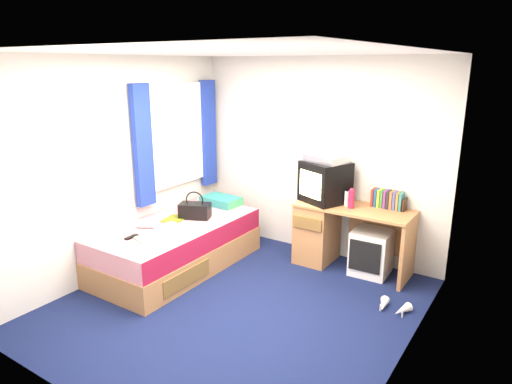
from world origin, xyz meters
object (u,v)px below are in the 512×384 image
Objects in this scene: handbag at (195,210)px; pink_water_bottle at (351,199)px; vcr at (326,158)px; aerosol_can at (347,199)px; desk at (331,231)px; picture_frame at (405,205)px; white_heels at (393,308)px; crt_tv at (325,182)px; colour_swatch_fan at (139,239)px; storage_cube at (371,252)px; magazine at (175,219)px; remote_control at (131,237)px; water_bottle at (146,225)px; bed at (177,246)px; pillow at (221,201)px; towel at (170,231)px.

pink_water_bottle is at bearing 0.95° from handbag.
vcr reaches higher than aerosol_can.
desk is 9.29× the size of picture_frame.
picture_frame is 0.43× the size of white_heels.
vcr is at bearing -166.00° from picture_frame.
crt_tv is 2.18m from colour_swatch_fan.
storage_cube is 0.87m from white_heels.
remote_control is at bearing -88.08° from magazine.
aerosol_can is 2.27m from water_bottle.
crt_tv is at bearing 34.77° from magazine.
magazine is (-2.05, -0.99, 0.29)m from storage_cube.
pink_water_bottle is 2.42m from remote_control.
water_bottle is (-0.07, -0.39, 0.03)m from magazine.
bed is 3.91× the size of storage_cube.
magazine is at bearing 88.86° from remote_control.
colour_swatch_fan is at bearing -136.06° from pink_water_bottle.
water_bottle is 0.91× the size of colour_swatch_fan.
desk reaches higher than colour_swatch_fan.
pink_water_bottle is at bearing -15.36° from desk.
remote_control is (-1.42, -1.69, -0.72)m from vcr.
pillow is 1.08× the size of vcr.
pillow is 3.05× the size of remote_control.
water_bottle is at bearing 124.27° from colour_swatch_fan.
aerosol_can is (0.18, -0.02, 0.43)m from desk.
pillow is at bearing -170.94° from desk.
vcr is at bearing 146.88° from white_heels.
aerosol_can reaches higher than remote_control.
desk reaches higher than remote_control.
remote_control is (-2.31, -1.84, -0.27)m from picture_frame.
white_heels is at bearing -35.71° from desk.
picture_frame is at bearing 37.64° from towel.
handbag reaches higher than bed.
pillow is 0.95× the size of storage_cube.
crt_tv is 2.99× the size of pink_water_bottle.
storage_cube is 0.84× the size of crt_tv.
magazine is at bearing 79.48° from water_bottle.
handbag is 2.54× the size of remote_control.
water_bottle is (-0.18, -0.29, 0.31)m from bed.
aerosol_can is (-0.32, -0.01, 0.58)m from storage_cube.
desk is at bearing 144.29° from white_heels.
vcr is at bearing 177.91° from desk.
crt_tv is 2.25m from remote_control.
desk is at bearing 37.21° from bed.
pillow is 2.54m from white_heels.
colour_swatch_fan is (-2.20, -1.84, -0.27)m from picture_frame.
white_heels is (2.60, 0.69, -0.54)m from water_bottle.
crt_tv reaches higher than pillow.
pillow is at bearing -174.55° from pink_water_bottle.
picture_frame is at bearing 29.37° from bed.
picture_frame is 0.64× the size of colour_swatch_fan.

